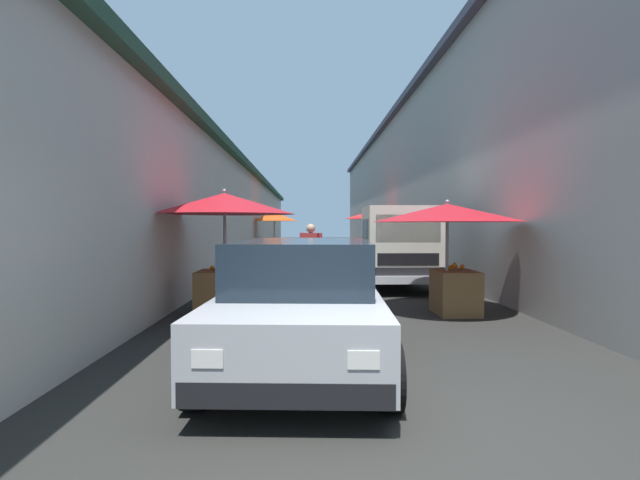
# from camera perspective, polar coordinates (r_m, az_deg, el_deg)

# --- Properties ---
(ground) EXTENTS (90.00, 90.00, 0.00)m
(ground) POSITION_cam_1_polar(r_m,az_deg,el_deg) (17.00, 0.92, -3.67)
(ground) COLOR #282826
(building_left_whitewash) EXTENTS (49.80, 7.50, 4.17)m
(building_left_whitewash) POSITION_cam_1_polar(r_m,az_deg,el_deg) (20.10, -19.03, 3.06)
(building_left_whitewash) COLOR beige
(building_left_whitewash) RESTS_ON ground
(building_right_concrete) EXTENTS (49.80, 7.50, 6.85)m
(building_right_concrete) POSITION_cam_1_polar(r_m,az_deg,el_deg) (20.64, 19.88, 6.73)
(building_right_concrete) COLOR gray
(building_right_concrete) RESTS_ON ground
(fruit_stall_near_right) EXTENTS (2.26, 2.26, 2.34)m
(fruit_stall_near_right) POSITION_cam_1_polar(r_m,az_deg,el_deg) (22.32, 6.05, 2.05)
(fruit_stall_near_right) COLOR #9E9EA3
(fruit_stall_near_right) RESTS_ON ground
(fruit_stall_far_left) EXTENTS (2.26, 2.26, 2.34)m
(fruit_stall_far_left) POSITION_cam_1_polar(r_m,az_deg,el_deg) (22.79, -5.66, 2.20)
(fruit_stall_far_left) COLOR #9E9EA3
(fruit_stall_far_left) RESTS_ON ground
(fruit_stall_far_right) EXTENTS (2.59, 2.59, 2.30)m
(fruit_stall_far_right) POSITION_cam_1_polar(r_m,az_deg,el_deg) (8.78, -11.75, 2.84)
(fruit_stall_far_right) COLOR #9E9EA3
(fruit_stall_far_right) RESTS_ON ground
(fruit_stall_near_left) EXTENTS (2.74, 2.74, 2.10)m
(fruit_stall_near_left) POSITION_cam_1_polar(r_m,az_deg,el_deg) (8.87, 15.47, 1.53)
(fruit_stall_near_left) COLOR #9E9EA3
(fruit_stall_near_left) RESTS_ON ground
(hatchback_car) EXTENTS (3.99, 2.08, 1.45)m
(hatchback_car) POSITION_cam_1_polar(r_m,az_deg,el_deg) (5.50, -2.21, -7.53)
(hatchback_car) COLOR #ADAFB5
(hatchback_car) RESTS_ON ground
(delivery_truck) EXTENTS (4.93, 1.98, 2.08)m
(delivery_truck) POSITION_cam_1_polar(r_m,az_deg,el_deg) (12.09, 9.27, -1.00)
(delivery_truck) COLOR black
(delivery_truck) RESTS_ON ground
(vendor_by_crates) EXTENTS (0.43, 0.56, 1.66)m
(vendor_by_crates) POSITION_cam_1_polar(r_m,az_deg,el_deg) (11.71, -1.13, -1.43)
(vendor_by_crates) COLOR navy
(vendor_by_crates) RESTS_ON ground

